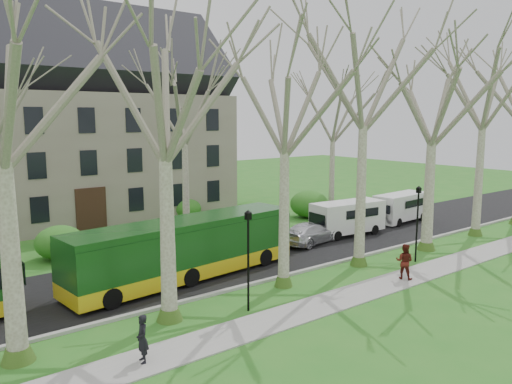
% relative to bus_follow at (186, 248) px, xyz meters
% --- Properties ---
extents(ground, '(120.00, 120.00, 0.00)m').
position_rel_bus_follow_xyz_m(ground, '(5.97, -4.31, -1.64)').
color(ground, '#287020').
rests_on(ground, ground).
extents(sidewalk, '(70.00, 2.00, 0.06)m').
position_rel_bus_follow_xyz_m(sidewalk, '(5.97, -6.81, -1.61)').
color(sidewalk, gray).
rests_on(sidewalk, ground).
extents(road, '(80.00, 8.00, 0.06)m').
position_rel_bus_follow_xyz_m(road, '(5.97, 1.19, -1.61)').
color(road, black).
rests_on(road, ground).
extents(curb, '(80.00, 0.25, 0.14)m').
position_rel_bus_follow_xyz_m(curb, '(5.97, -2.81, -1.57)').
color(curb, '#A5A39E').
rests_on(curb, ground).
extents(building, '(26.50, 12.20, 16.00)m').
position_rel_bus_follow_xyz_m(building, '(-0.03, 19.69, 6.43)').
color(building, slate).
rests_on(building, ground).
extents(tree_row_verge, '(49.00, 7.00, 14.00)m').
position_rel_bus_follow_xyz_m(tree_row_verge, '(5.97, -4.01, 5.36)').
color(tree_row_verge, gray).
rests_on(tree_row_verge, ground).
extents(tree_row_far, '(33.00, 7.00, 12.00)m').
position_rel_bus_follow_xyz_m(tree_row_far, '(4.63, 6.69, 4.36)').
color(tree_row_far, gray).
rests_on(tree_row_far, ground).
extents(lamp_row, '(36.22, 0.22, 4.30)m').
position_rel_bus_follow_xyz_m(lamp_row, '(5.97, -5.31, 0.93)').
color(lamp_row, black).
rests_on(lamp_row, ground).
extents(hedges, '(30.60, 8.60, 2.00)m').
position_rel_bus_follow_xyz_m(hedges, '(1.30, 9.69, -0.64)').
color(hedges, '#2C601B').
rests_on(hedges, ground).
extents(bus_follow, '(12.83, 3.89, 3.16)m').
position_rel_bus_follow_xyz_m(bus_follow, '(0.00, 0.00, 0.00)').
color(bus_follow, '#144615').
rests_on(bus_follow, road).
extents(sedan, '(4.99, 2.75, 1.37)m').
position_rel_bus_follow_xyz_m(sedan, '(9.99, 1.27, -0.89)').
color(sedan, silver).
rests_on(sedan, road).
extents(van_a, '(5.54, 2.46, 2.35)m').
position_rel_bus_follow_xyz_m(van_a, '(13.64, 1.38, -0.40)').
color(van_a, white).
rests_on(van_a, road).
extents(van_b, '(5.25, 2.22, 2.24)m').
position_rel_bus_follow_xyz_m(van_b, '(20.28, 1.81, -0.46)').
color(van_b, white).
rests_on(van_b, road).
extents(pedestrian_a, '(0.49, 0.66, 1.65)m').
position_rel_bus_follow_xyz_m(pedestrian_a, '(-5.62, -6.84, -0.76)').
color(pedestrian_a, black).
rests_on(pedestrian_a, sidewalk).
extents(pedestrian_b, '(0.98, 1.09, 1.82)m').
position_rel_bus_follow_xyz_m(pedestrian_b, '(8.73, -6.87, -0.67)').
color(pedestrian_b, '#4F1812').
rests_on(pedestrian_b, sidewalk).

